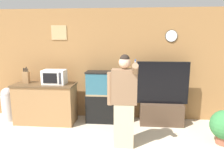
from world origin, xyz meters
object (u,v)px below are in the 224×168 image
(trash_bin, at_px, (8,104))
(microwave, at_px, (54,77))
(counter_island, at_px, (46,103))
(tv_on_stand, at_px, (161,106))
(aquarium_on_stand, at_px, (106,97))
(knife_block, at_px, (26,77))
(person_standing, at_px, (124,100))

(trash_bin, bearing_deg, microwave, -1.54)
(counter_island, distance_m, tv_on_stand, 2.65)
(aquarium_on_stand, distance_m, tv_on_stand, 1.29)
(counter_island, height_order, tv_on_stand, tv_on_stand)
(knife_block, xyz_separation_m, trash_bin, (-0.50, 0.00, -0.65))
(aquarium_on_stand, relative_size, trash_bin, 1.50)
(aquarium_on_stand, height_order, trash_bin, aquarium_on_stand)
(counter_island, xyz_separation_m, knife_block, (-0.44, 0.05, 0.59))
(microwave, xyz_separation_m, tv_on_stand, (2.41, 0.11, -0.66))
(counter_island, xyz_separation_m, tv_on_stand, (2.65, 0.13, -0.04))
(trash_bin, bearing_deg, counter_island, -3.02)
(tv_on_stand, height_order, person_standing, person_standing)
(microwave, height_order, knife_block, knife_block)
(person_standing, bearing_deg, tv_on_stand, 54.09)
(aquarium_on_stand, bearing_deg, microwave, -172.05)
(microwave, distance_m, tv_on_stand, 2.50)
(microwave, bearing_deg, counter_island, -175.69)
(microwave, relative_size, knife_block, 1.37)
(microwave, height_order, tv_on_stand, tv_on_stand)
(microwave, relative_size, aquarium_on_stand, 0.42)
(counter_island, height_order, person_standing, person_standing)
(knife_block, height_order, person_standing, person_standing)
(counter_island, relative_size, knife_block, 3.76)
(counter_island, xyz_separation_m, aquarium_on_stand, (1.37, 0.18, 0.13))
(knife_block, distance_m, tv_on_stand, 3.16)
(microwave, relative_size, trash_bin, 0.64)
(knife_block, bearing_deg, trash_bin, 179.73)
(counter_island, height_order, aquarium_on_stand, aquarium_on_stand)
(knife_block, xyz_separation_m, tv_on_stand, (3.09, 0.08, -0.63))
(microwave, bearing_deg, aquarium_on_stand, 7.95)
(trash_bin, bearing_deg, knife_block, -0.27)
(knife_block, height_order, tv_on_stand, tv_on_stand)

